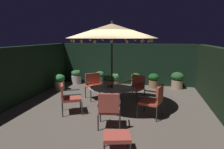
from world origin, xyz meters
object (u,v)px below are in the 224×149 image
patio_umbrella (112,31)px  patio_chair_north (154,99)px  patio_chair_northeast (136,86)px  potted_plant_right_far (59,81)px  patio_chair_southeast (68,96)px  patio_dining_table (112,92)px  ottoman_footrest (117,137)px  potted_plant_back_left (177,80)px  patio_chair_east (94,84)px  potted_plant_back_center (100,77)px  potted_plant_front_corner (136,79)px  potted_plant_right_near (114,79)px  potted_plant_left_far (154,80)px  centerpiece_planter (109,80)px  patio_chair_south (109,108)px  potted_plant_back_right (76,77)px

patio_umbrella → patio_chair_north: bearing=-16.3°
patio_chair_northeast → potted_plant_right_far: (-3.39, 0.67, -0.14)m
patio_chair_southeast → potted_plant_right_far: patio_chair_southeast is taller
patio_dining_table → patio_chair_northeast: (0.65, 1.19, -0.05)m
ottoman_footrest → potted_plant_back_left: 5.82m
patio_chair_north → patio_chair_east: (-2.21, 1.41, 0.02)m
patio_chair_southeast → ottoman_footrest: patio_chair_southeast is taller
potted_plant_back_center → patio_chair_northeast: bearing=-47.6°
patio_chair_northeast → potted_plant_front_corner: (-0.20, 2.13, -0.19)m
patio_chair_southeast → potted_plant_right_near: (0.66, 3.69, -0.21)m
patio_chair_north → potted_plant_back_center: size_ratio=1.50×
patio_chair_southeast → potted_plant_left_far: (2.50, 3.70, -0.17)m
centerpiece_planter → ottoman_footrest: (0.71, -2.47, -0.61)m
patio_dining_table → patio_chair_northeast: patio_chair_northeast is taller
potted_plant_left_far → potted_plant_back_left: potted_plant_back_left is taller
patio_dining_table → patio_chair_south: bearing=-80.7°
patio_umbrella → patio_chair_northeast: size_ratio=3.10×
centerpiece_planter → potted_plant_back_left: (2.41, 3.10, -0.54)m
patio_chair_north → potted_plant_left_far: patio_chair_north is taller
centerpiece_planter → potted_plant_right_near: size_ratio=0.71×
patio_dining_table → potted_plant_right_near: (-0.56, 3.10, -0.26)m
patio_chair_east → potted_plant_right_near: 2.12m
potted_plant_back_center → potted_plant_back_left: 3.63m
patio_dining_table → patio_chair_southeast: 1.36m
centerpiece_planter → patio_chair_northeast: centerpiece_planter is taller
potted_plant_right_near → patio_chair_east: bearing=-99.2°
patio_chair_southeast → patio_chair_south: (1.44, -0.75, 0.01)m
centerpiece_planter → potted_plant_back_right: (-2.38, 3.08, -0.61)m
patio_chair_north → potted_plant_back_center: 4.57m
patio_chair_north → patio_chair_southeast: patio_chair_north is taller
centerpiece_planter → patio_chair_east: (-0.79, 0.95, -0.39)m
patio_chair_northeast → centerpiece_planter: bearing=-123.9°
patio_chair_north → patio_chair_east: size_ratio=1.01×
patio_chair_east → potted_plant_back_left: bearing=33.9°
ottoman_footrest → patio_umbrella: bearing=104.4°
patio_chair_northeast → potted_plant_back_right: bearing=147.9°
centerpiece_planter → potted_plant_back_right: centerpiece_planter is taller
patio_chair_southeast → potted_plant_back_left: 5.17m
patio_chair_east → potted_plant_left_far: (2.17, 2.08, -0.20)m
potted_plant_back_left → potted_plant_front_corner: 1.87m
patio_umbrella → patio_chair_southeast: patio_umbrella is taller
potted_plant_back_center → potted_plant_right_near: 0.80m
patio_chair_south → potted_plant_back_right: bearing=121.0°
patio_chair_northeast → potted_plant_front_corner: size_ratio=1.46×
patio_umbrella → potted_plant_left_far: patio_umbrella is taller
patio_chair_north → patio_chair_east: bearing=147.5°
patio_chair_north → potted_plant_right_near: 3.96m
patio_chair_east → patio_umbrella: bearing=-48.8°
patio_dining_table → potted_plant_right_far: (-2.74, 1.86, -0.19)m
patio_umbrella → patio_chair_south: bearing=-80.7°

